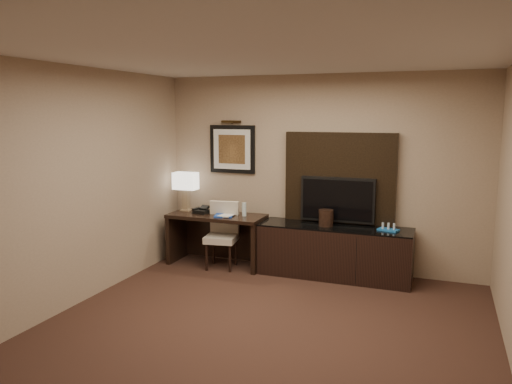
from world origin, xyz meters
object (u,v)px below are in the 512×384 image
at_px(desk, 217,240).
at_px(credenza, 334,252).
at_px(desk_chair, 221,238).
at_px(water_bottle, 244,209).
at_px(minibar_tray, 388,227).
at_px(table_lamp, 186,193).
at_px(desk_phone, 202,210).
at_px(ice_bucket, 326,218).
at_px(tv, 338,200).

height_order(desk, credenza, desk).
distance_m(desk_chair, water_bottle, 0.51).
distance_m(credenza, minibar_tray, 0.79).
xyz_separation_m(table_lamp, desk_phone, (0.31, -0.10, -0.22)).
relative_size(water_bottle, ice_bucket, 0.87).
relative_size(tv, desk_phone, 4.85).
xyz_separation_m(credenza, desk_chair, (-1.58, -0.18, 0.09)).
bearing_deg(desk_chair, credenza, -2.13).
relative_size(tv, table_lamp, 1.87).
height_order(table_lamp, ice_bucket, table_lamp).
bearing_deg(desk_phone, credenza, 6.90).
xyz_separation_m(desk_phone, ice_bucket, (1.83, 0.03, 0.01)).
xyz_separation_m(desk_chair, desk_phone, (-0.37, 0.14, 0.35)).
relative_size(table_lamp, desk_phone, 2.60).
relative_size(credenza, water_bottle, 10.61).
bearing_deg(minibar_tray, credenza, -179.95).
bearing_deg(water_bottle, ice_bucket, -0.19).
relative_size(desk, ice_bucket, 6.34).
bearing_deg(desk_chair, water_bottle, 21.88).
height_order(credenza, tv, tv).
bearing_deg(table_lamp, desk_phone, -17.90).
height_order(credenza, desk_chair, desk_chair).
xyz_separation_m(desk, minibar_tray, (2.39, 0.05, 0.37)).
height_order(table_lamp, minibar_tray, table_lamp).
distance_m(credenza, tv, 0.70).
distance_m(water_bottle, ice_bucket, 1.17).
xyz_separation_m(desk, tv, (1.69, 0.24, 0.65)).
relative_size(desk_phone, ice_bucket, 0.95).
bearing_deg(ice_bucket, minibar_tray, 1.32).
height_order(credenza, table_lamp, table_lamp).
distance_m(desk, water_bottle, 0.62).
bearing_deg(water_bottle, desk, -174.43).
distance_m(desk_phone, water_bottle, 0.66).
xyz_separation_m(desk, table_lamp, (-0.55, 0.11, 0.64)).
bearing_deg(desk_phone, ice_bucket, 6.42).
xyz_separation_m(water_bottle, ice_bucket, (1.17, -0.00, -0.03)).
xyz_separation_m(desk, desk_chair, (0.13, -0.13, 0.07)).
xyz_separation_m(ice_bucket, minibar_tray, (0.81, 0.02, -0.06)).
xyz_separation_m(desk, desk_phone, (-0.24, 0.01, 0.42)).
bearing_deg(water_bottle, tv, 8.88).
xyz_separation_m(desk, ice_bucket, (1.58, 0.04, 0.43)).
height_order(credenza, minibar_tray, minibar_tray).
xyz_separation_m(tv, desk_chair, (-1.56, -0.37, -0.58)).
bearing_deg(minibar_tray, water_bottle, -179.57).
height_order(tv, minibar_tray, tv).
bearing_deg(ice_bucket, table_lamp, 178.00).
relative_size(table_lamp, water_bottle, 2.83).
bearing_deg(water_bottle, credenza, 0.63).
bearing_deg(ice_bucket, desk_phone, -179.21).
distance_m(desk, credenza, 1.70).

